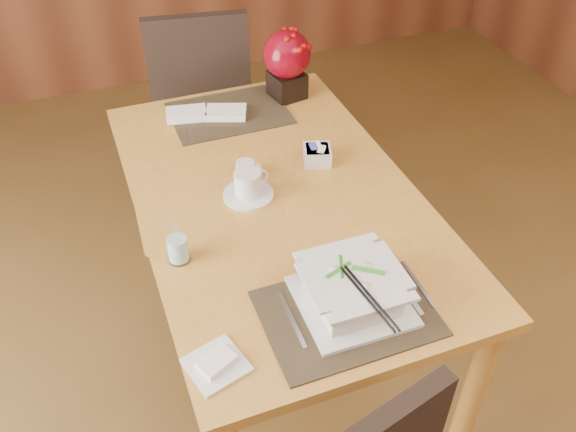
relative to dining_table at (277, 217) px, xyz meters
name	(u,v)px	position (x,y,z in m)	size (l,w,h in m)	color
dining_table	(277,217)	(0.00, 0.00, 0.00)	(0.90, 1.50, 0.75)	#C78A37
placemat_near	(347,313)	(0.00, -0.55, 0.10)	(0.45, 0.33, 0.01)	black
placemat_far	(229,113)	(0.00, 0.55, 0.10)	(0.45, 0.33, 0.01)	black
soup_setting	(353,290)	(0.03, -0.52, 0.15)	(0.29, 0.29, 0.12)	silver
coffee_cup	(248,186)	(-0.09, 0.02, 0.14)	(0.17, 0.17, 0.09)	silver
water_glass	(177,240)	(-0.37, -0.19, 0.17)	(0.07, 0.07, 0.15)	silver
creamer_jug	(245,170)	(-0.07, 0.13, 0.13)	(0.08, 0.08, 0.06)	silver
sugar_caddy	(317,155)	(0.20, 0.12, 0.13)	(0.09, 0.09, 0.06)	silver
berry_decor	(287,61)	(0.26, 0.60, 0.26)	(0.19, 0.19, 0.28)	black
napkins_far	(209,113)	(-0.08, 0.55, 0.12)	(0.31, 0.11, 0.03)	white
bread_plate	(217,365)	(-0.37, -0.59, 0.10)	(0.13, 0.13, 0.01)	silver
far_chair	(201,95)	(0.00, 1.07, -0.09)	(0.53, 0.54, 1.00)	black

